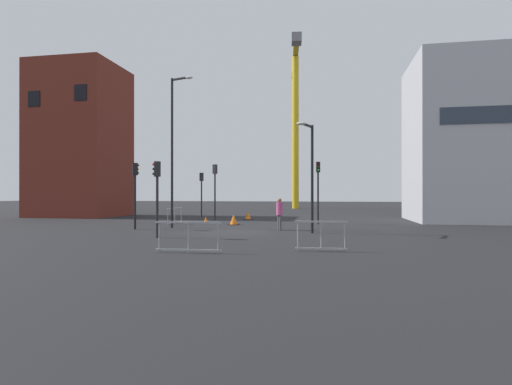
# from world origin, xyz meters

# --- Properties ---
(ground) EXTENTS (160.00, 160.00, 0.00)m
(ground) POSITION_xyz_m (0.00, 0.00, 0.00)
(ground) COLOR black
(brick_building) EXTENTS (7.07, 6.42, 13.43)m
(brick_building) POSITION_xyz_m (-16.85, 11.58, 6.72)
(brick_building) COLOR maroon
(brick_building) RESTS_ON ground
(office_block) EXTENTS (13.30, 7.76, 11.86)m
(office_block) POSITION_xyz_m (17.76, 10.61, 5.93)
(office_block) COLOR #B7B7BC
(office_block) RESTS_ON ground
(construction_crane) EXTENTS (2.76, 17.23, 21.44)m
(construction_crane) POSITION_xyz_m (0.60, 33.70, 14.35)
(construction_crane) COLOR yellow
(construction_crane) RESTS_ON ground
(streetlamp_tall) EXTENTS (1.48, 0.55, 8.90)m
(streetlamp_tall) POSITION_xyz_m (-3.99, 1.45, 5.07)
(streetlamp_tall) COLOR black
(streetlamp_tall) RESTS_ON ground
(streetlamp_short) EXTENTS (0.78, 1.47, 5.57)m
(streetlamp_short) POSITION_xyz_m (4.12, -0.46, 3.37)
(streetlamp_short) COLOR black
(streetlamp_short) RESTS_ON ground
(traffic_light_corner) EXTENTS (0.37, 0.37, 3.81)m
(traffic_light_corner) POSITION_xyz_m (-5.71, 12.06, 2.57)
(traffic_light_corner) COLOR #232326
(traffic_light_corner) RESTS_ON ground
(traffic_light_near) EXTENTS (0.39, 0.35, 3.52)m
(traffic_light_near) POSITION_xyz_m (-2.76, -3.72, 2.39)
(traffic_light_near) COLOR #232326
(traffic_light_near) RESTS_ON ground
(traffic_light_far) EXTENTS (0.30, 0.39, 4.17)m
(traffic_light_far) POSITION_xyz_m (4.34, 6.18, 2.79)
(traffic_light_far) COLOR black
(traffic_light_far) RESTS_ON ground
(traffic_light_crosswalk) EXTENTS (0.38, 0.36, 3.78)m
(traffic_light_crosswalk) POSITION_xyz_m (-5.82, 0.19, 2.55)
(traffic_light_crosswalk) COLOR black
(traffic_light_crosswalk) RESTS_ON ground
(traffic_light_island) EXTENTS (0.39, 0.34, 4.23)m
(traffic_light_island) POSITION_xyz_m (-3.41, 8.20, 2.82)
(traffic_light_island) COLOR #232326
(traffic_light_island) RESTS_ON ground
(pedestrian_walking) EXTENTS (0.34, 0.34, 1.79)m
(pedestrian_walking) POSITION_xyz_m (2.36, 0.96, 1.04)
(pedestrian_walking) COLOR #4C4C51
(pedestrian_walking) RESTS_ON ground
(safety_barrier_mid_span) EXTENTS (2.34, 0.14, 1.08)m
(safety_barrier_mid_span) POSITION_xyz_m (0.28, -7.98, 0.56)
(safety_barrier_mid_span) COLOR #9EA0A5
(safety_barrier_mid_span) RESTS_ON ground
(safety_barrier_right_run) EXTENTS (1.83, 0.15, 1.08)m
(safety_barrier_right_run) POSITION_xyz_m (4.78, -6.81, 0.56)
(safety_barrier_right_run) COLOR #9EA0A5
(safety_barrier_right_run) RESTS_ON ground
(safety_barrier_left_run) EXTENTS (0.17, 2.39, 1.08)m
(safety_barrier_left_run) POSITION_xyz_m (-5.14, 4.47, 0.56)
(safety_barrier_left_run) COLOR #9EA0A5
(safety_barrier_left_run) RESTS_ON ground
(traffic_cone_orange) EXTENTS (0.45, 0.45, 0.45)m
(traffic_cone_orange) POSITION_xyz_m (-3.24, 5.36, 0.21)
(traffic_cone_orange) COLOR black
(traffic_cone_orange) RESTS_ON ground
(traffic_cone_striped) EXTENTS (0.67, 0.67, 0.68)m
(traffic_cone_striped) POSITION_xyz_m (-1.06, 4.42, 0.32)
(traffic_cone_striped) COLOR black
(traffic_cone_striped) RESTS_ON ground
(traffic_cone_by_barrier) EXTENTS (0.64, 0.64, 0.65)m
(traffic_cone_by_barrier) POSITION_xyz_m (-1.20, 9.91, 0.30)
(traffic_cone_by_barrier) COLOR black
(traffic_cone_by_barrier) RESTS_ON ground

